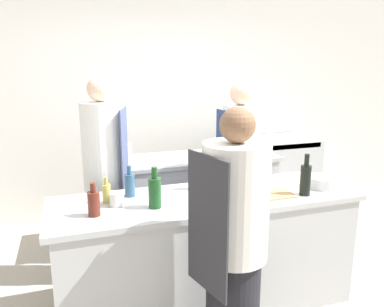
# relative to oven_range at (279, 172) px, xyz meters

# --- Properties ---
(ground_plane) EXTENTS (16.00, 16.00, 0.00)m
(ground_plane) POSITION_rel_oven_range_xyz_m (-1.70, -1.73, -0.46)
(ground_plane) COLOR #A89E8E
(wall_back) EXTENTS (8.00, 0.06, 2.80)m
(wall_back) POSITION_rel_oven_range_xyz_m (-1.70, 0.40, 0.94)
(wall_back) COLOR silver
(wall_back) RESTS_ON ground_plane
(prep_counter) EXTENTS (2.28, 0.73, 0.89)m
(prep_counter) POSITION_rel_oven_range_xyz_m (-1.70, -1.73, -0.01)
(prep_counter) COLOR #B7BABC
(prep_counter) RESTS_ON ground_plane
(pass_counter) EXTENTS (2.00, 0.67, 0.89)m
(pass_counter) POSITION_rel_oven_range_xyz_m (-1.49, -0.51, -0.01)
(pass_counter) COLOR #B7BABC
(pass_counter) RESTS_ON ground_plane
(oven_range) EXTENTS (0.85, 0.70, 0.92)m
(oven_range) POSITION_rel_oven_range_xyz_m (0.00, 0.00, 0.00)
(oven_range) COLOR #B7BABC
(oven_range) RESTS_ON ground_plane
(chef_at_prep_near) EXTENTS (0.43, 0.42, 1.62)m
(chef_at_prep_near) POSITION_rel_oven_range_xyz_m (-1.77, -2.37, 0.35)
(chef_at_prep_near) COLOR black
(chef_at_prep_near) RESTS_ON ground_plane
(chef_at_stove) EXTENTS (0.39, 0.38, 1.76)m
(chef_at_stove) POSITION_rel_oven_range_xyz_m (-2.37, -1.07, 0.43)
(chef_at_stove) COLOR black
(chef_at_stove) RESTS_ON ground_plane
(chef_at_pass_far) EXTENTS (0.35, 0.33, 1.70)m
(chef_at_pass_far) POSITION_rel_oven_range_xyz_m (-1.12, -1.07, 0.40)
(chef_at_pass_far) COLOR black
(chef_at_pass_far) RESTS_ON ground_plane
(bottle_olive_oil) EXTENTS (0.08, 0.08, 0.23)m
(bottle_olive_oil) POSITION_rel_oven_range_xyz_m (-2.24, -1.54, 0.53)
(bottle_olive_oil) COLOR #2D5175
(bottle_olive_oil) RESTS_ON prep_counter
(bottle_vinegar) EXTENTS (0.08, 0.08, 0.22)m
(bottle_vinegar) POSITION_rel_oven_range_xyz_m (-2.52, -1.84, 0.52)
(bottle_vinegar) COLOR #5B2319
(bottle_vinegar) RESTS_ON prep_counter
(bottle_wine) EXTENTS (0.06, 0.06, 0.19)m
(bottle_wine) POSITION_rel_oven_range_xyz_m (-2.42, -1.63, 0.51)
(bottle_wine) COLOR #B2A84C
(bottle_wine) RESTS_ON prep_counter
(bottle_cooking_oil) EXTENTS (0.08, 0.08, 0.32)m
(bottle_cooking_oil) POSITION_rel_oven_range_xyz_m (-0.99, -1.93, 0.56)
(bottle_cooking_oil) COLOR black
(bottle_cooking_oil) RESTS_ON prep_counter
(bottle_sauce) EXTENTS (0.09, 0.09, 0.29)m
(bottle_sauce) POSITION_rel_oven_range_xyz_m (-2.11, -1.82, 0.55)
(bottle_sauce) COLOR #19471E
(bottle_sauce) RESTS_ON prep_counter
(bottle_water) EXTENTS (0.08, 0.08, 0.31)m
(bottle_water) POSITION_rel_oven_range_xyz_m (-1.68, -1.56, 0.55)
(bottle_water) COLOR silver
(bottle_water) RESTS_ON prep_counter
(bowl_mixing_large) EXTENTS (0.25, 0.25, 0.07)m
(bowl_mixing_large) POSITION_rel_oven_range_xyz_m (-1.45, -1.59, 0.47)
(bowl_mixing_large) COLOR tan
(bowl_mixing_large) RESTS_ON prep_counter
(bowl_prep_small) EXTENTS (0.24, 0.24, 0.08)m
(bowl_prep_small) POSITION_rel_oven_range_xyz_m (-0.74, -1.82, 0.48)
(bowl_prep_small) COLOR white
(bowl_prep_small) RESTS_ON prep_counter
(cup) EXTENTS (0.09, 0.09, 0.10)m
(cup) POSITION_rel_oven_range_xyz_m (-2.36, -1.71, 0.48)
(cup) COLOR white
(cup) RESTS_ON prep_counter
(cutting_board) EXTENTS (0.38, 0.24, 0.01)m
(cutting_board) POSITION_rel_oven_range_xyz_m (-1.26, -1.85, 0.44)
(cutting_board) COLOR tan
(cutting_board) RESTS_ON prep_counter
(stockpot) EXTENTS (0.24, 0.24, 0.19)m
(stockpot) POSITION_rel_oven_range_xyz_m (-2.17, -0.53, 0.53)
(stockpot) COLOR #B7BABC
(stockpot) RESTS_ON pass_counter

